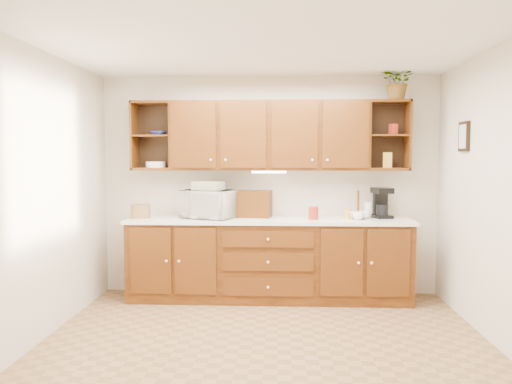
# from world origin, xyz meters

# --- Properties ---
(floor) EXTENTS (4.00, 4.00, 0.00)m
(floor) POSITION_xyz_m (0.00, 0.00, 0.00)
(floor) COLOR olive
(floor) RESTS_ON ground
(ceiling) EXTENTS (4.00, 4.00, 0.00)m
(ceiling) POSITION_xyz_m (0.00, 0.00, 2.60)
(ceiling) COLOR white
(ceiling) RESTS_ON back_wall
(back_wall) EXTENTS (4.00, 0.00, 4.00)m
(back_wall) POSITION_xyz_m (0.00, 1.75, 1.30)
(back_wall) COLOR beige
(back_wall) RESTS_ON floor
(left_wall) EXTENTS (0.00, 3.50, 3.50)m
(left_wall) POSITION_xyz_m (-2.00, 0.00, 1.30)
(left_wall) COLOR beige
(left_wall) RESTS_ON floor
(right_wall) EXTENTS (0.00, 3.50, 3.50)m
(right_wall) POSITION_xyz_m (2.00, 0.00, 1.30)
(right_wall) COLOR beige
(right_wall) RESTS_ON floor
(base_cabinets) EXTENTS (3.20, 0.60, 0.90)m
(base_cabinets) POSITION_xyz_m (0.00, 1.45, 0.45)
(base_cabinets) COLOR #331705
(base_cabinets) RESTS_ON floor
(countertop) EXTENTS (3.24, 0.64, 0.04)m
(countertop) POSITION_xyz_m (0.00, 1.44, 0.92)
(countertop) COLOR white
(countertop) RESTS_ON base_cabinets
(upper_cabinets) EXTENTS (3.20, 0.33, 0.80)m
(upper_cabinets) POSITION_xyz_m (0.01, 1.59, 1.89)
(upper_cabinets) COLOR #331705
(upper_cabinets) RESTS_ON back_wall
(undercabinet_light) EXTENTS (0.40, 0.05, 0.02)m
(undercabinet_light) POSITION_xyz_m (0.00, 1.53, 1.47)
(undercabinet_light) COLOR white
(undercabinet_light) RESTS_ON upper_cabinets
(framed_picture) EXTENTS (0.03, 0.24, 0.30)m
(framed_picture) POSITION_xyz_m (1.98, 0.90, 1.85)
(framed_picture) COLOR black
(framed_picture) RESTS_ON right_wall
(wicker_basket) EXTENTS (0.24, 0.24, 0.16)m
(wicker_basket) POSITION_xyz_m (-1.48, 1.43, 1.02)
(wicker_basket) COLOR #9A6E40
(wicker_basket) RESTS_ON countertop
(microwave) EXTENTS (0.69, 0.59, 0.32)m
(microwave) POSITION_xyz_m (-0.70, 1.46, 1.10)
(microwave) COLOR beige
(microwave) RESTS_ON countertop
(towel_stack) EXTENTS (0.38, 0.33, 0.10)m
(towel_stack) POSITION_xyz_m (-0.70, 1.46, 1.31)
(towel_stack) COLOR #F2ED72
(towel_stack) RESTS_ON microwave
(wine_bottle) EXTENTS (0.08, 0.08, 0.32)m
(wine_bottle) POSITION_xyz_m (-0.16, 1.47, 1.10)
(wine_bottle) COLOR black
(wine_bottle) RESTS_ON countertop
(woven_tray) EXTENTS (0.32, 0.13, 0.31)m
(woven_tray) POSITION_xyz_m (-0.28, 1.69, 0.95)
(woven_tray) COLOR #9A6E40
(woven_tray) RESTS_ON countertop
(bread_box) EXTENTS (0.48, 0.34, 0.31)m
(bread_box) POSITION_xyz_m (-0.20, 1.58, 1.10)
(bread_box) COLOR #331705
(bread_box) RESTS_ON countertop
(mug_tree) EXTENTS (0.31, 0.30, 0.33)m
(mug_tree) POSITION_xyz_m (1.02, 1.44, 0.99)
(mug_tree) COLOR #331705
(mug_tree) RESTS_ON countertop
(canister_red) EXTENTS (0.14, 0.14, 0.14)m
(canister_red) POSITION_xyz_m (0.51, 1.38, 1.01)
(canister_red) COLOR maroon
(canister_red) RESTS_ON countertop
(canister_white) EXTENTS (0.08, 0.08, 0.18)m
(canister_white) POSITION_xyz_m (1.14, 1.53, 1.03)
(canister_white) COLOR white
(canister_white) RESTS_ON countertop
(canister_yellow) EXTENTS (0.10, 0.10, 0.11)m
(canister_yellow) POSITION_xyz_m (0.91, 1.50, 0.99)
(canister_yellow) COLOR gold
(canister_yellow) RESTS_ON countertop
(coffee_maker) EXTENTS (0.24, 0.28, 0.35)m
(coffee_maker) POSITION_xyz_m (1.31, 1.58, 1.11)
(coffee_maker) COLOR black
(coffee_maker) RESTS_ON countertop
(bowl_stack) EXTENTS (0.23, 0.23, 0.04)m
(bowl_stack) POSITION_xyz_m (-1.29, 1.56, 1.92)
(bowl_stack) COLOR navy
(bowl_stack) RESTS_ON upper_cabinets
(plate_stack) EXTENTS (0.25, 0.25, 0.07)m
(plate_stack) POSITION_xyz_m (-1.34, 1.56, 1.56)
(plate_stack) COLOR white
(plate_stack) RESTS_ON upper_cabinets
(pantry_box_yellow) EXTENTS (0.11, 0.09, 0.18)m
(pantry_box_yellow) POSITION_xyz_m (1.36, 1.57, 1.61)
(pantry_box_yellow) COLOR gold
(pantry_box_yellow) RESTS_ON upper_cabinets
(pantry_box_red) EXTENTS (0.10, 0.09, 0.12)m
(pantry_box_red) POSITION_xyz_m (1.42, 1.55, 1.96)
(pantry_box_red) COLOR maroon
(pantry_box_red) RESTS_ON upper_cabinets
(potted_plant) EXTENTS (0.44, 0.41, 0.41)m
(potted_plant) POSITION_xyz_m (1.46, 1.54, 2.49)
(potted_plant) COLOR #999999
(potted_plant) RESTS_ON upper_cabinets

